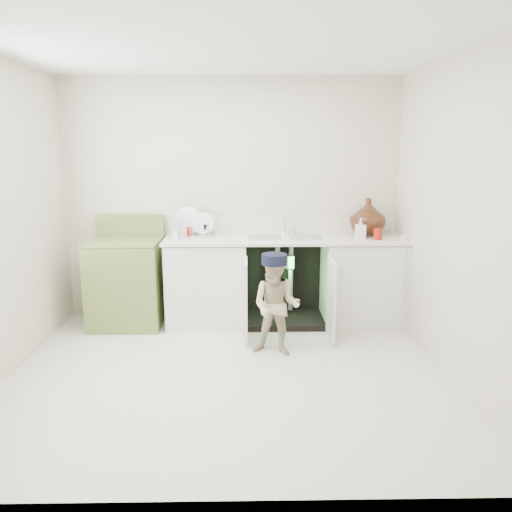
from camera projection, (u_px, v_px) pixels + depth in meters
The scene contains 5 objects.
ground at pixel (228, 373), 4.07m from camera, with size 3.50×3.50×0.00m, color beige.
room_shell at pixel (226, 221), 3.80m from camera, with size 6.00×5.50×1.26m.
counter_run at pixel (289, 277), 5.16m from camera, with size 2.44×1.02×1.28m.
avocado_stove at pixel (127, 281), 5.10m from camera, with size 0.71×0.65×1.11m.
repair_worker at pixel (276, 304), 4.35m from camera, with size 0.51×0.71×0.90m.
Camera 1 is at (0.16, -3.77, 1.82)m, focal length 35.00 mm.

